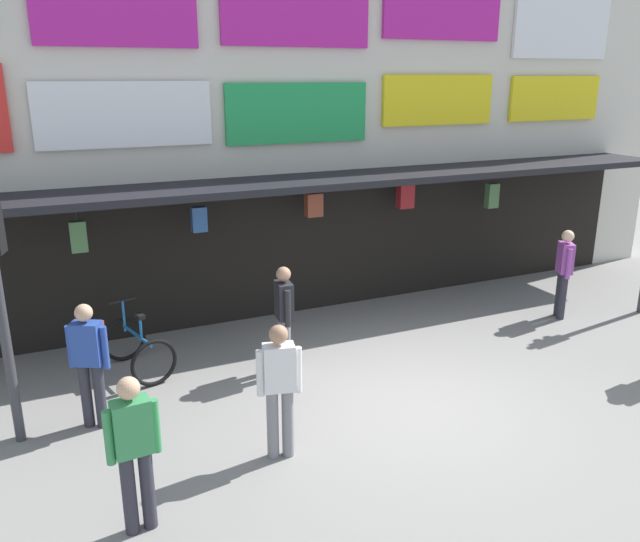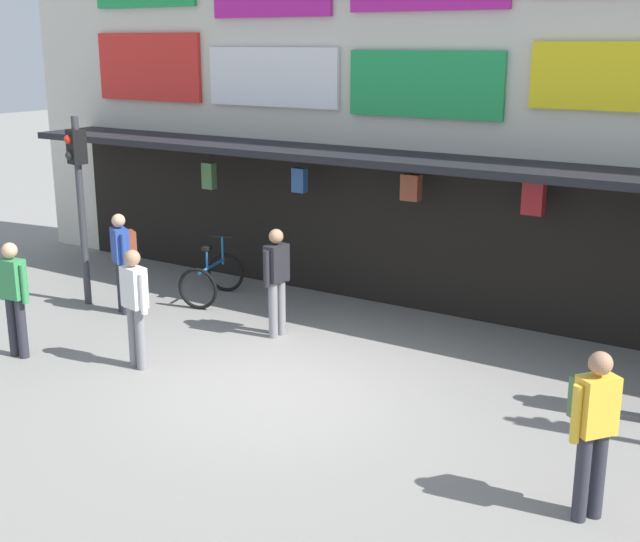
% 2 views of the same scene
% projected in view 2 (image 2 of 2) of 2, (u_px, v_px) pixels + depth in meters
% --- Properties ---
extents(ground_plane, '(80.00, 80.00, 0.00)m').
position_uv_depth(ground_plane, '(282.00, 388.00, 10.88)').
color(ground_plane, gray).
extents(shopfront, '(18.00, 2.60, 8.00)m').
position_uv_depth(shopfront, '(441.00, 67.00, 13.53)').
color(shopfront, beige).
rests_on(shopfront, ground).
extents(traffic_light_near, '(0.33, 0.35, 3.20)m').
position_uv_depth(traffic_light_near, '(79.00, 181.00, 13.84)').
color(traffic_light_near, '#38383D').
rests_on(traffic_light_near, ground).
extents(bicycle_parked, '(0.99, 1.30, 1.05)m').
position_uv_depth(bicycle_parked, '(212.00, 278.00, 14.52)').
color(bicycle_parked, black).
rests_on(bicycle_parked, ground).
extents(pedestrian_in_yellow, '(0.48, 0.46, 1.68)m').
position_uv_depth(pedestrian_in_yellow, '(122.00, 255.00, 13.67)').
color(pedestrian_in_yellow, '#2D2D38').
rests_on(pedestrian_in_yellow, ground).
extents(pedestrian_in_red, '(0.26, 0.53, 1.68)m').
position_uv_depth(pedestrian_in_red, '(277.00, 276.00, 12.58)').
color(pedestrian_in_red, gray).
rests_on(pedestrian_in_red, ground).
extents(pedestrian_in_green, '(0.47, 0.48, 1.68)m').
position_uv_depth(pedestrian_in_green, '(593.00, 422.00, 7.68)').
color(pedestrian_in_green, '#2D2D38').
rests_on(pedestrian_in_green, ground).
extents(pedestrian_in_blue, '(0.53, 0.25, 1.68)m').
position_uv_depth(pedestrian_in_blue, '(14.00, 293.00, 11.74)').
color(pedestrian_in_blue, '#2D2D38').
rests_on(pedestrian_in_blue, ground).
extents(pedestrian_in_black, '(0.52, 0.29, 1.68)m').
position_uv_depth(pedestrian_in_black, '(135.00, 302.00, 11.34)').
color(pedestrian_in_black, gray).
rests_on(pedestrian_in_black, ground).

